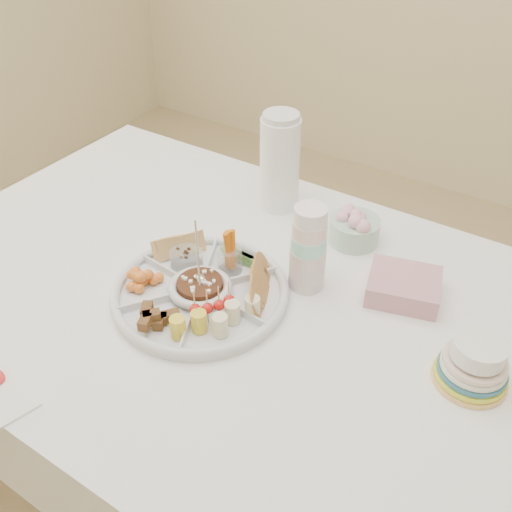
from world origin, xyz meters
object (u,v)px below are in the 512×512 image
Objects in this scene: dining_table at (226,394)px; thermos at (280,161)px; plate_stack at (474,364)px; party_tray at (200,290)px.

thermos is at bearing 100.23° from dining_table.
thermos is 0.70m from plate_stack.
party_tray is at bearing -105.01° from dining_table.
party_tray is at bearing -83.07° from thermos.
dining_table is at bearing -79.77° from thermos.
plate_stack is at bearing -27.72° from thermos.
plate_stack is (0.61, -0.32, -0.09)m from thermos.
dining_table is 0.63m from thermos.
dining_table is 0.41m from party_tray.
plate_stack reaches higher than party_tray.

